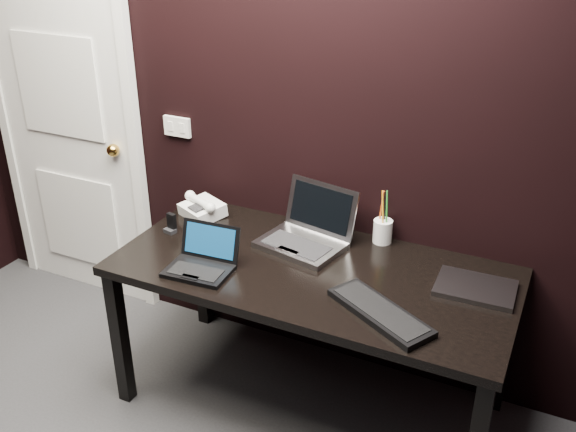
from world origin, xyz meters
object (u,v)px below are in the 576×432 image
at_px(door, 67,122).
at_px(mobile_phone, 171,225).
at_px(closed_laptop, 475,288).
at_px(pen_cup, 383,230).
at_px(ext_keyboard, 380,312).
at_px(desk, 312,283).
at_px(desk_phone, 202,208).
at_px(silver_laptop, 306,234).
at_px(netbook, 202,262).

xyz_separation_m(door, mobile_phone, (0.92, -0.36, -0.27)).
height_order(closed_laptop, pen_cup, pen_cup).
distance_m(door, ext_keyboard, 2.12).
bearing_deg(door, desk, -12.82).
bearing_deg(pen_cup, desk_phone, -171.86).
bearing_deg(desk, closed_laptop, 10.52).
relative_size(ext_keyboard, pen_cup, 1.81).
relative_size(door, desk, 1.26).
distance_m(silver_laptop, mobile_phone, 0.64).
bearing_deg(closed_laptop, pen_cup, 153.95).
height_order(netbook, silver_laptop, silver_laptop).
xyz_separation_m(closed_laptop, pen_cup, (-0.47, 0.23, 0.05)).
relative_size(desk_phone, mobile_phone, 2.67).
xyz_separation_m(ext_keyboard, pen_cup, (-0.17, 0.56, 0.05)).
height_order(door, ext_keyboard, door).
relative_size(silver_laptop, ext_keyboard, 0.91).
bearing_deg(closed_laptop, netbook, -162.75).
xyz_separation_m(desk, desk_phone, (-0.69, 0.22, 0.12)).
distance_m(ext_keyboard, pen_cup, 0.59).
bearing_deg(silver_laptop, ext_keyboard, -39.21).
height_order(netbook, desk_phone, netbook).
relative_size(desk, desk_phone, 6.86).
bearing_deg(netbook, door, 154.52).
bearing_deg(desk_phone, pen_cup, 8.14).
height_order(door, desk_phone, door).
distance_m(ext_keyboard, desk_phone, 1.15).
height_order(desk, desk_phone, desk_phone).
bearing_deg(silver_laptop, desk, -58.77).
bearing_deg(pen_cup, netbook, -137.45).
xyz_separation_m(ext_keyboard, desk_phone, (-1.06, 0.43, 0.03)).
bearing_deg(ext_keyboard, desk, 150.58).
bearing_deg(mobile_phone, desk, -1.25).
distance_m(closed_laptop, desk_phone, 1.36).
bearing_deg(ext_keyboard, mobile_phone, 168.49).
xyz_separation_m(ext_keyboard, closed_laptop, (0.29, 0.33, -0.00)).
relative_size(closed_laptop, pen_cup, 1.24).
height_order(ext_keyboard, pen_cup, pen_cup).
height_order(door, closed_laptop, door).
bearing_deg(mobile_phone, netbook, -35.95).
bearing_deg(silver_laptop, pen_cup, 28.44).
distance_m(netbook, silver_laptop, 0.50).
bearing_deg(ext_keyboard, closed_laptop, 48.60).
relative_size(closed_laptop, mobile_phone, 3.42).
relative_size(silver_laptop, pen_cup, 1.64).
distance_m(desk, silver_laptop, 0.25).
bearing_deg(silver_laptop, netbook, -127.65).
bearing_deg(desk_phone, mobile_phone, -100.53).
height_order(desk, ext_keyboard, ext_keyboard).
distance_m(closed_laptop, mobile_phone, 1.40).
bearing_deg(ext_keyboard, door, 163.88).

